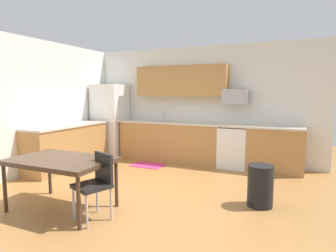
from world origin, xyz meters
name	(u,v)px	position (x,y,z in m)	size (l,w,h in m)	color
ground_plane	(143,194)	(0.00, 0.00, 0.00)	(12.00, 12.00, 0.00)	#9E6B38
wall_back	(196,104)	(0.00, 2.65, 1.35)	(5.80, 0.10, 2.70)	silver
wall_left	(22,107)	(-2.65, 0.00, 1.35)	(0.10, 5.80, 2.70)	silver
cabinet_run_back	(170,142)	(-0.53, 2.30, 0.45)	(2.44, 0.60, 0.90)	#AD7A42
cabinet_run_back_right	(275,150)	(1.84, 2.30, 0.45)	(1.11, 0.60, 0.90)	#AD7A42
cabinet_run_left	(68,147)	(-2.30, 0.80, 0.45)	(0.60, 2.00, 0.90)	#AD7A42
countertop_back	(191,123)	(0.00, 2.30, 0.92)	(4.80, 0.64, 0.04)	beige
countertop_left	(67,126)	(-2.30, 0.80, 0.92)	(0.64, 2.00, 0.04)	beige
upper_cabinets_back	(181,81)	(-0.30, 2.43, 1.90)	(2.20, 0.34, 0.70)	#AD7A42
refrigerator	(110,120)	(-2.18, 2.22, 0.92)	(0.76, 0.70, 1.83)	white
oven_range	(233,147)	(0.99, 2.30, 0.46)	(0.60, 0.60, 0.91)	white
microwave	(236,96)	(0.99, 2.40, 1.54)	(0.54, 0.36, 0.32)	#9EA0A5
sink_basin	(161,124)	(-0.77, 2.30, 0.88)	(0.48, 0.40, 0.14)	#A5A8AD
sink_faucet	(164,117)	(-0.77, 2.48, 1.04)	(0.02, 0.02, 0.24)	#B2B5BA
dining_table	(61,163)	(-0.74, -0.97, 0.66)	(1.40, 0.90, 0.72)	#422D1E
chair_near_table	(97,181)	(-0.11, -1.01, 0.50)	(0.52, 0.52, 0.85)	black
trash_bin	(260,186)	(1.78, 0.27, 0.30)	(0.36, 0.36, 0.60)	black
floor_mat	(148,165)	(-0.79, 1.65, 0.01)	(0.70, 0.50, 0.01)	#CC3372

